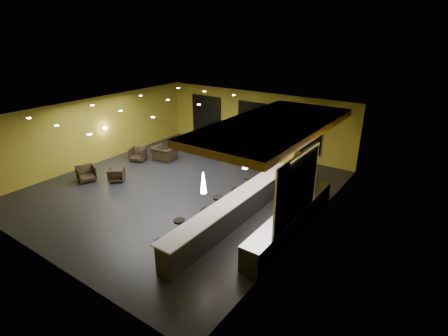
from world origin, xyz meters
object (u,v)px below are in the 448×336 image
Objects in this scene: pendant_2 at (276,143)px; bar_stool_2 at (205,216)px; prep_counter at (291,221)px; bar_stool_3 at (218,204)px; armchair_a at (86,174)px; armchair_b at (117,174)px; bar_stool_5 at (249,183)px; bar_stool_1 at (180,227)px; staff_a at (289,182)px; bar_stool_4 at (236,195)px; armchair_d at (164,153)px; armchair_c at (138,154)px; staff_c at (309,182)px; bar_stool_0 at (161,247)px; bar_stool_6 at (259,175)px; bar_counter at (237,209)px; column at (291,146)px; pendant_1 at (245,160)px; staff_b at (296,176)px; pendant_0 at (203,183)px.

pendant_2 reaches higher than bar_stool_2.
prep_counter is 7.11× the size of bar_stool_3.
armchair_a reaches higher than armchair_b.
bar_stool_1 is at bearing -90.51° from bar_stool_5.
bar_stool_4 is (-1.60, -1.58, -0.41)m from staff_a.
bar_stool_2 reaches higher than armchair_a.
armchair_d is at bearing -128.09° from armchair_b.
bar_stool_5 is (7.14, -0.03, 0.15)m from armchair_c.
bar_stool_1 is at bearing -100.55° from staff_c.
prep_counter is 8.35× the size of bar_stool_0.
bar_stool_1 is at bearing 129.95° from armchair_d.
staff_a is 7.84m from armchair_d.
pendant_2 is 2.12m from bar_stool_6.
bar_counter is 7.59m from armchair_d.
bar_stool_0 is at bearing -124.51° from prep_counter.
armchair_c is 1.07× the size of bar_stool_6.
armchair_d is at bearing 137.69° from bar_stool_1.
staff_a is at bearing -65.69° from column.
prep_counter reaches higher than bar_stool_1.
bar_stool_3 reaches higher than armchair_d.
bar_stool_0 is at bearing -87.70° from bar_stool_6.
bar_stool_5 is (-0.86, -0.73, -1.83)m from pendant_2.
pendant_1 reaches higher than armchair_b.
armchair_d is at bearing -176.84° from staff_b.
staff_b is at bearing -0.96° from bar_stool_6.
pendant_1 is 0.38× the size of staff_a.
bar_stool_6 is (-1.86, 0.78, -0.43)m from staff_a.
bar_counter is 4.42× the size of staff_b.
pendant_2 reaches higher than bar_stool_6.
column is 1.77m from staff_b.
staff_c is 2.23× the size of armchair_a.
armchair_b is 0.91× the size of bar_stool_5.
pendant_0 reaches higher than armchair_d.
armchair_c is at bearing 169.80° from prep_counter.
bar_stool_3 is (5.97, 0.06, 0.21)m from armchair_b.
pendant_1 reaches higher than bar_counter.
pendant_2 reaches higher than bar_stool_5.
prep_counter is 10.07m from armchair_a.
armchair_a is 7.26m from bar_stool_2.
bar_stool_3 is (-0.80, -3.11, -1.81)m from pendant_2.
pendant_2 is 7.16m from armchair_d.
bar_stool_2 is at bearing -134.57° from staff_a.
bar_counter is 1.92m from pendant_1.
bar_stool_2 is at bearing -99.78° from pendant_2.
column is 2.37m from staff_a.
pendant_0 is 2.44m from bar_stool_0.
pendant_0 is 5.00m from pendant_2.
staff_c is 8.50m from armchair_d.
armchair_d is at bearing 160.33° from bar_stool_4.
bar_stool_5 is at bearing -139.77° from pendant_2.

